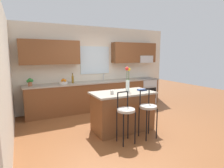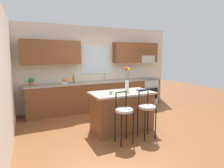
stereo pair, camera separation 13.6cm
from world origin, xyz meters
name	(u,v)px [view 1 (the left image)]	position (x,y,z in m)	size (l,w,h in m)	color
ground_plane	(125,126)	(0.00, 0.00, 0.00)	(14.00, 14.00, 0.00)	brown
wall_left	(5,77)	(-2.56, 0.30, 1.35)	(0.12, 4.60, 2.70)	beige
back_wall_assembly	(96,63)	(0.04, 1.99, 1.51)	(5.60, 0.50, 2.70)	beige
counter_run	(99,95)	(0.00, 1.70, 0.47)	(4.56, 0.64, 0.92)	brown
sink_faucet	(104,76)	(0.25, 1.84, 1.06)	(0.02, 0.13, 0.23)	#B7BABC
oven_range	(145,90)	(1.88, 1.68, 0.46)	(0.60, 0.64, 0.92)	#B7BABC
kitchen_island	(123,111)	(-0.18, -0.18, 0.46)	(1.45, 0.78, 0.92)	brown
bar_stool_near	(126,113)	(-0.45, -0.78, 0.64)	(0.36, 0.36, 1.04)	black
bar_stool_middle	(148,109)	(0.10, -0.78, 0.64)	(0.36, 0.36, 1.04)	black
flower_vase	(128,80)	(-0.03, -0.15, 1.19)	(0.13, 0.09, 0.58)	silver
mug_ceramic	(112,92)	(-0.50, -0.27, 0.97)	(0.08, 0.08, 0.09)	silver
cookbook	(142,90)	(0.33, -0.24, 0.94)	(0.20, 0.15, 0.03)	navy
fruit_bowl_oranges	(63,82)	(-1.14, 1.70, 0.97)	(0.24, 0.24, 0.16)	silver
bottle_olive_oil	(73,79)	(-0.85, 1.70, 1.04)	(0.06, 0.06, 0.31)	olive
potted_plant_small	(30,82)	(-2.05, 1.70, 1.04)	(0.18, 0.12, 0.22)	#9E5B3D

